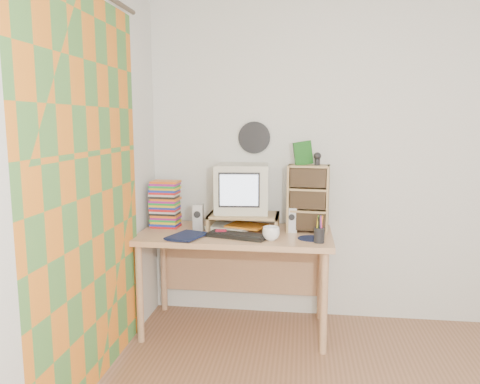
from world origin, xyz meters
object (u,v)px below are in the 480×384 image
(cd_rack, at_px, (308,199))
(mug, at_px, (271,234))
(desk, at_px, (237,248))
(keyboard, at_px, (237,236))
(crt_monitor, at_px, (242,189))
(diary, at_px, (175,233))
(dvd_stack, at_px, (165,208))

(cd_rack, distance_m, mug, 0.44)
(cd_rack, xyz_separation_m, mug, (-0.25, -0.30, -0.20))
(desk, bearing_deg, mug, -43.09)
(keyboard, xyz_separation_m, cd_rack, (0.49, 0.25, 0.23))
(crt_monitor, bearing_deg, diary, -148.44)
(keyboard, relative_size, mug, 3.51)
(desk, relative_size, mug, 11.75)
(crt_monitor, distance_m, diary, 0.61)
(desk, height_order, dvd_stack, dvd_stack)
(desk, relative_size, crt_monitor, 3.64)
(mug, bearing_deg, desk, 136.91)
(keyboard, bearing_deg, mug, 5.93)
(dvd_stack, bearing_deg, diary, -59.19)
(crt_monitor, bearing_deg, mug, -59.28)
(crt_monitor, xyz_separation_m, cd_rack, (0.50, -0.05, -0.06))
(cd_rack, height_order, diary, cd_rack)
(dvd_stack, bearing_deg, desk, -2.12)
(keyboard, xyz_separation_m, diary, (-0.44, -0.02, 0.01))
(crt_monitor, height_order, mug, crt_monitor)
(dvd_stack, distance_m, cd_rack, 1.09)
(desk, xyz_separation_m, diary, (-0.41, -0.24, 0.16))
(desk, xyz_separation_m, cd_rack, (0.53, 0.04, 0.38))
(crt_monitor, xyz_separation_m, diary, (-0.43, -0.32, -0.28))
(crt_monitor, relative_size, mug, 3.23)
(keyboard, distance_m, mug, 0.25)
(mug, bearing_deg, crt_monitor, 125.80)
(desk, distance_m, keyboard, 0.26)
(desk, xyz_separation_m, crt_monitor, (0.03, 0.09, 0.44))
(desk, height_order, keyboard, keyboard)
(keyboard, relative_size, cd_rack, 0.85)
(keyboard, relative_size, diary, 1.69)
(desk, height_order, mug, mug)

